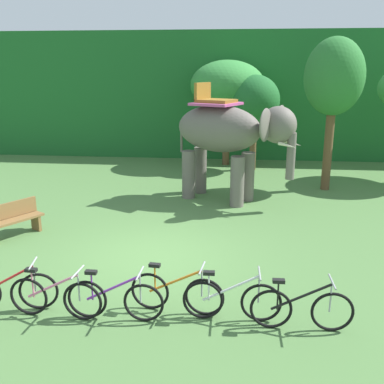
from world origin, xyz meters
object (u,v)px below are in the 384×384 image
object	(u,v)px
tree_far_right	(255,101)
wooden_bench	(13,219)
bike_white	(232,300)
bike_purple	(115,299)
bike_red	(10,291)
tree_center	(334,78)
bike_pink	(55,297)
tree_right	(227,86)
bike_black	(301,309)
bike_orange	(177,292)
elephant	(228,134)

from	to	relation	value
tree_far_right	wooden_bench	xyz separation A→B (m)	(-6.40, -8.45, -2.42)
wooden_bench	bike_white	bearing A→B (deg)	-30.97
wooden_bench	bike_purple	bearing A→B (deg)	-44.38
bike_red	bike_purple	distance (m)	1.96
tree_center	bike_pink	world-z (taller)	tree_center
tree_center	bike_red	xyz separation A→B (m)	(-7.20, -9.00, -3.50)
bike_pink	tree_right	bearing A→B (deg)	78.61
tree_far_right	bike_red	world-z (taller)	tree_far_right
bike_purple	bike_black	bearing A→B (deg)	0.17
tree_center	bike_purple	size ratio (longest dim) A/B	3.07
bike_pink	tree_center	bearing A→B (deg)	55.43
tree_far_right	wooden_bench	distance (m)	10.88
bike_orange	elephant	bearing A→B (deg)	84.21
tree_right	wooden_bench	size ratio (longest dim) A/B	3.07
tree_far_right	bike_white	world-z (taller)	tree_far_right
bike_pink	bike_black	xyz separation A→B (m)	(4.21, 0.05, 0.00)
tree_far_right	bike_purple	xyz separation A→B (m)	(-2.73, -12.05, -2.51)
bike_pink	wooden_bench	world-z (taller)	bike_pink
elephant	bike_pink	bearing A→B (deg)	-110.68
bike_pink	elephant	bearing A→B (deg)	69.32
bike_red	bike_orange	distance (m)	2.99
tree_far_right	elephant	size ratio (longest dim) A/B	0.96
bike_pink	bike_white	bearing A→B (deg)	4.22
bike_white	wooden_bench	distance (m)	6.62
bike_black	wooden_bench	world-z (taller)	bike_black
bike_white	bike_orange	bearing A→B (deg)	170.76
tree_center	wooden_bench	world-z (taller)	tree_center
bike_white	bike_pink	bearing A→B (deg)	-175.78
bike_pink	bike_orange	world-z (taller)	same
bike_black	wooden_bench	xyz separation A→B (m)	(-6.83, 3.59, 0.09)
bike_red	bike_white	size ratio (longest dim) A/B	0.99
tree_far_right	bike_purple	bearing A→B (deg)	-102.75
elephant	bike_pink	xyz separation A→B (m)	(-2.80, -7.41, -1.82)
elephant	bike_white	distance (m)	7.41
tree_far_right	elephant	bearing A→B (deg)	-101.92
tree_center	bike_black	bearing A→B (deg)	-102.93
elephant	tree_center	bearing A→B (deg)	26.38
tree_right	bike_white	distance (m)	13.16
bike_black	bike_red	bearing A→B (deg)	178.89
tree_far_right	bike_purple	size ratio (longest dim) A/B	2.32
bike_black	wooden_bench	size ratio (longest dim) A/B	1.15
bike_red	bike_black	size ratio (longest dim) A/B	0.99
bike_pink	bike_orange	bearing A→B (deg)	10.47
bike_purple	bike_orange	distance (m)	1.08
tree_right	bike_pink	bearing A→B (deg)	-101.39
bike_purple	tree_center	bearing A→B (deg)	60.06
elephant	bike_orange	xyz separation A→B (m)	(-0.71, -7.02, -1.82)
bike_white	tree_center	bearing A→B (deg)	70.02
tree_far_right	bike_pink	distance (m)	12.91
wooden_bench	tree_right	bearing A→B (deg)	60.81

